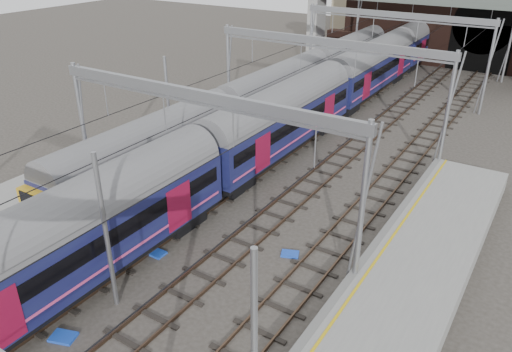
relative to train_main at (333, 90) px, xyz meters
The scene contains 11 objects.
ground 28.03m from the train_main, 85.89° to the right, with size 160.00×160.00×0.00m, color #38332D.
tracks 13.25m from the train_main, 81.15° to the right, with size 14.40×80.00×0.22m.
overhead_line 7.76m from the train_main, 72.53° to the right, with size 16.80×80.00×8.00m.
retaining_wall 24.39m from the train_main, 81.97° to the left, with size 28.00×2.75×9.00m.
overbridge 18.86m from the train_main, 83.72° to the left, with size 28.00×3.00×9.25m.
train_main is the anchor object (origin of this frame).
train_second 4.59m from the train_main, 150.78° to the right, with size 2.62×45.44×4.56m.
signal_near_centre 25.99m from the train_main, 88.83° to the right, with size 0.38×0.47×4.84m.
equip_cover_a 28.55m from the train_main, 86.47° to the right, with size 0.97×0.68×0.11m, color blue.
equip_cover_b 22.41m from the train_main, 87.62° to the right, with size 0.91×0.64×0.11m, color blue.
equip_cover_c 20.06m from the train_main, 70.94° to the right, with size 0.85×0.60×0.10m, color blue.
Camera 1 is at (13.86, -8.84, 14.20)m, focal length 35.00 mm.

